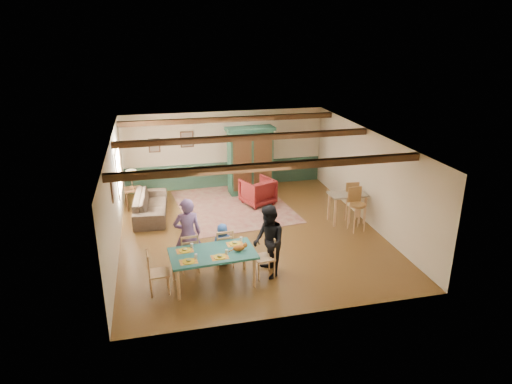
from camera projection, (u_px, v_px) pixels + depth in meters
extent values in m
plane|color=#543517|center=(250.00, 232.00, 12.76)|extent=(8.00, 8.00, 0.00)
cube|color=beige|center=(225.00, 150.00, 15.95)|extent=(7.00, 0.02, 2.70)
cube|color=beige|center=(115.00, 197.00, 11.55)|extent=(0.02, 8.00, 2.70)
cube|color=beige|center=(369.00, 178.00, 13.04)|extent=(0.02, 8.00, 2.70)
cube|color=white|center=(249.00, 138.00, 11.83)|extent=(7.00, 8.00, 0.02)
cube|color=#203B2C|center=(226.00, 174.00, 16.24)|extent=(6.95, 0.03, 0.90)
cube|color=#331E0E|center=(272.00, 166.00, 9.76)|extent=(6.95, 0.16, 0.16)
cube|color=#331E0E|center=(246.00, 138.00, 12.22)|extent=(6.95, 0.16, 0.16)
cube|color=#331E0E|center=(229.00, 119.00, 14.60)|extent=(6.95, 0.16, 0.16)
imported|color=#785796|center=(188.00, 235.00, 10.56)|extent=(0.68, 0.47, 1.78)
imported|color=black|center=(269.00, 242.00, 10.29)|extent=(0.70, 0.87, 1.71)
imported|color=#2A55A9|center=(223.00, 244.00, 10.91)|extent=(0.53, 0.36, 1.04)
cube|color=tan|center=(233.00, 206.00, 14.59)|extent=(3.74, 4.29, 0.01)
cube|color=#173A2A|center=(250.00, 161.00, 15.41)|extent=(1.66, 0.75, 2.29)
imported|color=#4B0F12|center=(258.00, 191.00, 14.65)|extent=(1.20, 1.21, 0.85)
imported|color=#43352A|center=(151.00, 205.00, 13.75)|extent=(1.07, 2.38, 0.68)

